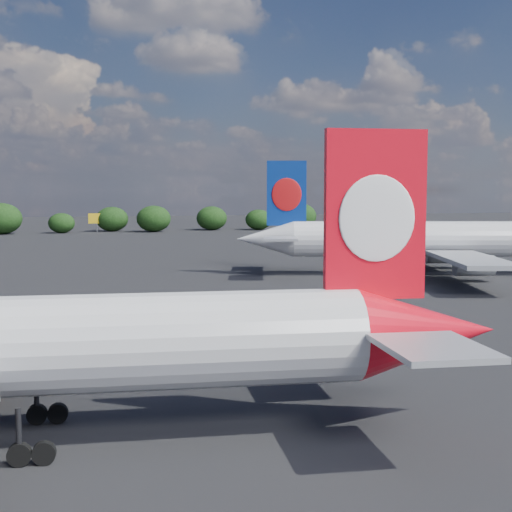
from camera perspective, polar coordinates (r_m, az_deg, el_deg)
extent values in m
plane|color=black|center=(93.85, -17.14, -2.48)|extent=(500.00, 500.00, 0.00)
cone|color=red|center=(38.89, 13.45, -5.91)|extent=(8.15, 5.51, 4.84)
cube|color=red|center=(37.14, 9.52, 3.28)|extent=(5.35, 0.96, 8.72)
ellipsoid|color=white|center=(36.87, 9.66, 2.99)|extent=(4.07, 0.55, 4.46)
ellipsoid|color=white|center=(37.42, 9.37, 3.03)|extent=(4.07, 0.55, 4.46)
cube|color=#A2A4AA|center=(33.27, 13.98, -7.14)|extent=(4.86, 6.18, 0.29)
cube|color=#A2A4AA|center=(43.06, 8.30, -4.22)|extent=(4.86, 6.18, 0.29)
cylinder|color=black|center=(34.36, -18.45, -13.39)|extent=(0.29, 0.29, 2.42)
cylinder|color=black|center=(34.66, -18.41, -14.84)|extent=(1.10, 0.53, 1.07)
cylinder|color=black|center=(34.52, -16.60, -14.87)|extent=(1.10, 0.53, 1.07)
cylinder|color=black|center=(39.86, -17.15, -10.75)|extent=(0.29, 0.29, 2.42)
cylinder|color=black|center=(40.12, -17.12, -12.01)|extent=(1.10, 0.53, 1.07)
cylinder|color=black|center=(39.99, -15.57, -12.02)|extent=(1.10, 0.53, 1.07)
cylinder|color=silver|center=(106.74, 13.68, 1.33)|extent=(39.53, 15.34, 5.20)
cone|color=silver|center=(103.91, 0.72, 1.37)|extent=(9.39, 7.19, 5.20)
cube|color=navy|center=(103.73, 2.46, 5.04)|extent=(5.66, 2.00, 9.36)
ellipsoid|color=red|center=(103.42, 2.47, 4.94)|extent=(4.27, 1.34, 4.79)
ellipsoid|color=red|center=(104.05, 2.45, 4.94)|extent=(4.27, 1.34, 4.79)
cube|color=#A2A4AA|center=(98.21, 1.95, 1.39)|extent=(6.15, 7.25, 0.31)
cube|color=#A2A4AA|center=(109.63, 1.80, 1.79)|extent=(6.15, 7.25, 0.31)
cube|color=#A2A4AA|center=(94.37, 16.76, -0.26)|extent=(11.96, 21.85, 0.57)
cube|color=#A2A4AA|center=(120.48, 13.16, 0.98)|extent=(11.96, 21.85, 0.57)
cylinder|color=#A2A4AA|center=(100.05, 17.05, -0.75)|extent=(5.76, 4.07, 2.81)
cube|color=#A2A4AA|center=(99.98, 17.07, -0.33)|extent=(2.29, 0.90, 1.25)
cylinder|color=#A2A4AA|center=(116.03, 14.72, 0.12)|extent=(5.76, 4.07, 2.81)
cube|color=#A2A4AA|center=(115.97, 14.72, 0.47)|extent=(2.29, 0.90, 1.25)
cylinder|color=black|center=(103.56, 12.91, -0.80)|extent=(0.36, 0.36, 2.60)
cylinder|color=black|center=(103.67, 12.90, -1.34)|extent=(1.23, 0.75, 1.14)
cylinder|color=black|center=(103.43, 12.28, -1.34)|extent=(1.23, 0.75, 1.14)
cylinder|color=black|center=(109.63, 12.21, -0.45)|extent=(0.36, 0.36, 2.60)
cylinder|color=black|center=(109.73, 12.20, -0.97)|extent=(1.23, 0.75, 1.14)
cylinder|color=black|center=(109.51, 11.61, -0.97)|extent=(1.23, 0.75, 1.14)
cube|color=gold|center=(215.25, -12.61, 2.95)|extent=(5.00, 0.30, 3.00)
cylinder|color=#919599|center=(215.37, -12.59, 2.22)|extent=(0.30, 0.30, 2.50)
ellipsoid|color=black|center=(211.46, -19.71, 2.83)|extent=(11.37, 9.62, 8.75)
ellipsoid|color=black|center=(211.85, -15.29, 2.56)|extent=(7.50, 6.34, 5.77)
ellipsoid|color=black|center=(217.25, -11.44, 2.91)|extent=(9.59, 8.11, 7.37)
ellipsoid|color=black|center=(212.58, -8.18, 2.97)|extent=(10.12, 8.56, 7.78)
ellipsoid|color=black|center=(220.46, -3.56, 3.04)|extent=(9.55, 8.08, 7.34)
ellipsoid|color=black|center=(221.29, 0.20, 2.93)|extent=(8.23, 6.96, 6.33)
ellipsoid|color=black|center=(224.74, 3.51, 3.19)|extent=(10.70, 9.06, 8.23)
ellipsoid|color=black|center=(229.59, 8.08, 3.27)|extent=(11.52, 9.75, 8.86)
ellipsoid|color=black|center=(237.53, 10.19, 3.06)|extent=(8.88, 7.51, 6.83)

